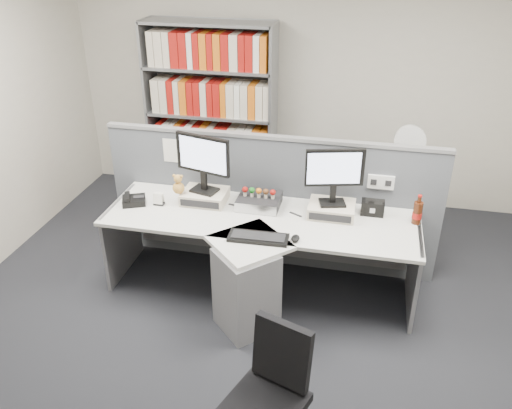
% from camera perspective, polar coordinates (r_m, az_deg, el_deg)
% --- Properties ---
extents(ground, '(5.50, 5.50, 0.00)m').
position_cam_1_polar(ground, '(4.17, -2.00, -15.46)').
color(ground, '#26272D').
rests_on(ground, ground).
extents(room_shell, '(5.04, 5.54, 2.72)m').
position_cam_1_polar(room_shell, '(3.21, -2.53, 8.44)').
color(room_shell, beige).
rests_on(room_shell, ground).
extents(partition, '(3.00, 0.08, 1.27)m').
position_cam_1_polar(partition, '(4.79, 1.60, 0.41)').
color(partition, '#575A62').
rests_on(partition, ground).
extents(desk, '(2.60, 1.20, 0.72)m').
position_cam_1_polar(desk, '(4.33, -0.16, -5.76)').
color(desk, silver).
rests_on(desk, ground).
extents(monitor_riser_left, '(0.38, 0.31, 0.10)m').
position_cam_1_polar(monitor_riser_left, '(4.62, -5.54, 0.88)').
color(monitor_riser_left, beige).
rests_on(monitor_riser_left, desk).
extents(monitor_riser_right, '(0.38, 0.31, 0.10)m').
position_cam_1_polar(monitor_riser_right, '(4.43, 8.15, -0.52)').
color(monitor_riser_right, beige).
rests_on(monitor_riser_right, desk).
extents(monitor_left, '(0.49, 0.21, 0.51)m').
position_cam_1_polar(monitor_left, '(4.47, -5.74, 4.92)').
color(monitor_left, black).
rests_on(monitor_left, monitor_riser_left).
extents(monitor_right, '(0.47, 0.20, 0.48)m').
position_cam_1_polar(monitor_right, '(4.28, 8.45, 3.47)').
color(monitor_right, black).
rests_on(monitor_right, monitor_riser_right).
extents(desktop_pc, '(0.36, 0.32, 0.09)m').
position_cam_1_polar(desktop_pc, '(4.52, 0.34, 0.35)').
color(desktop_pc, black).
rests_on(desktop_pc, desk).
extents(figurines, '(0.29, 0.05, 0.09)m').
position_cam_1_polar(figurines, '(4.46, 0.30, 1.38)').
color(figurines, beige).
rests_on(figurines, desktop_pc).
extents(keyboard, '(0.47, 0.19, 0.03)m').
position_cam_1_polar(keyboard, '(4.07, 0.25, -3.57)').
color(keyboard, black).
rests_on(keyboard, desk).
extents(mouse, '(0.06, 0.10, 0.04)m').
position_cam_1_polar(mouse, '(4.06, 4.27, -3.66)').
color(mouse, black).
rests_on(mouse, desk).
extents(desk_phone, '(0.25, 0.24, 0.08)m').
position_cam_1_polar(desk_phone, '(4.69, -13.08, 0.46)').
color(desk_phone, black).
rests_on(desk_phone, desk).
extents(desk_calendar, '(0.09, 0.07, 0.11)m').
position_cam_1_polar(desk_calendar, '(4.62, -10.44, 0.53)').
color(desk_calendar, black).
rests_on(desk_calendar, desk).
extents(plush_toy, '(0.10, 0.10, 0.18)m').
position_cam_1_polar(plush_toy, '(4.55, -8.37, 2.05)').
color(plush_toy, '#BA893E').
rests_on(plush_toy, monitor_riser_left).
extents(speaker, '(0.19, 0.10, 0.13)m').
position_cam_1_polar(speaker, '(4.49, 12.45, -0.33)').
color(speaker, black).
rests_on(speaker, desk).
extents(cola_bottle, '(0.08, 0.08, 0.25)m').
position_cam_1_polar(cola_bottle, '(4.43, 17.00, -0.86)').
color(cola_bottle, '#3F190A').
rests_on(cola_bottle, desk).
extents(shelving_unit, '(1.41, 0.40, 2.00)m').
position_cam_1_polar(shelving_unit, '(5.93, -4.83, 9.33)').
color(shelving_unit, gray).
rests_on(shelving_unit, ground).
extents(filing_cabinet, '(0.45, 0.61, 0.70)m').
position_cam_1_polar(filing_cabinet, '(5.54, 15.30, -0.09)').
color(filing_cabinet, gray).
rests_on(filing_cabinet, ground).
extents(desk_fan, '(0.30, 0.18, 0.50)m').
position_cam_1_polar(desk_fan, '(5.27, 16.20, 6.30)').
color(desk_fan, white).
rests_on(desk_fan, filing_cabinet).
extents(office_chair, '(0.58, 0.58, 0.87)m').
position_cam_1_polar(office_chair, '(3.25, 1.62, -19.57)').
color(office_chair, silver).
rests_on(office_chair, ground).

